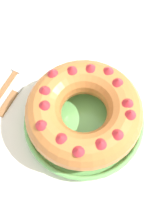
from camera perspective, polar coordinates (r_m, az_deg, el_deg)
name	(u,v)px	position (r m, az deg, el deg)	size (l,w,h in m)	color
ground_plane	(89,180)	(1.41, 1.15, -14.59)	(8.00, 8.00, 0.00)	brown
dining_table	(94,137)	(0.74, 2.12, -5.51)	(1.45, 1.07, 0.78)	silver
serving_dish	(84,121)	(0.65, 0.00, -2.03)	(0.29, 0.29, 0.03)	#6BB760
bundt_cake	(84,112)	(0.60, 0.00, 0.04)	(0.27, 0.27, 0.10)	#C67538
fork	(10,80)	(0.74, -15.75, 6.76)	(0.02, 0.20, 0.01)	#936038
cake_knife	(15,93)	(0.72, -14.80, 4.09)	(0.02, 0.17, 0.01)	#936038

